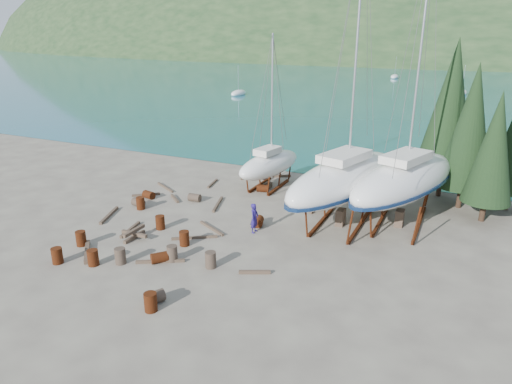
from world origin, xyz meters
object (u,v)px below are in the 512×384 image
at_px(large_sailboat_near, 345,178).
at_px(worker, 254,218).
at_px(large_sailboat_far, 405,179).
at_px(small_sailboat_shore, 269,164).

xyz_separation_m(large_sailboat_near, worker, (-4.52, -3.95, -2.05)).
bearing_deg(large_sailboat_far, worker, -126.37).
bearing_deg(small_sailboat_shore, large_sailboat_near, -20.83).
height_order(large_sailboat_near, large_sailboat_far, large_sailboat_near).
bearing_deg(large_sailboat_near, worker, -122.54).
xyz_separation_m(large_sailboat_near, small_sailboat_shore, (-7.22, 4.46, -1.06)).
height_order(large_sailboat_far, worker, large_sailboat_far).
bearing_deg(worker, small_sailboat_shore, 17.83).
distance_m(large_sailboat_far, small_sailboat_shore, 11.12).
bearing_deg(large_sailboat_far, large_sailboat_near, -137.39).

